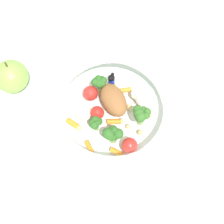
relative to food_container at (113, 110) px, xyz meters
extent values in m
plane|color=silver|center=(0.01, 0.00, -0.03)|extent=(2.40, 2.40, 0.00)
cylinder|color=white|center=(0.00, 0.00, -0.02)|extent=(0.22, 0.22, 0.01)
torus|color=white|center=(0.00, 0.00, 0.02)|extent=(0.23, 0.23, 0.01)
ellipsoid|color=#935B33|center=(-0.02, 0.02, 0.00)|extent=(0.09, 0.08, 0.04)
cylinder|color=#8EB766|center=(0.05, 0.02, -0.01)|extent=(0.01, 0.01, 0.03)
sphere|color=#386B28|center=(0.06, 0.03, 0.02)|extent=(0.01, 0.01, 0.01)
sphere|color=#386B28|center=(0.06, 0.03, 0.02)|extent=(0.02, 0.02, 0.02)
sphere|color=#386B28|center=(0.05, 0.03, 0.02)|extent=(0.02, 0.02, 0.02)
sphere|color=#386B28|center=(0.04, 0.02, 0.02)|extent=(0.02, 0.02, 0.02)
sphere|color=#386B28|center=(0.05, 0.02, 0.02)|extent=(0.02, 0.02, 0.02)
sphere|color=#386B28|center=(0.06, 0.02, 0.02)|extent=(0.02, 0.02, 0.02)
cylinder|color=#7FAD5B|center=(0.00, -0.04, -0.01)|extent=(0.01, 0.01, 0.02)
sphere|color=#2D6023|center=(0.00, -0.04, 0.01)|extent=(0.01, 0.01, 0.01)
sphere|color=#2D6023|center=(0.00, -0.04, 0.01)|extent=(0.02, 0.02, 0.02)
sphere|color=#2D6023|center=(-0.01, -0.04, 0.01)|extent=(0.02, 0.02, 0.02)
sphere|color=#2D6023|center=(-0.01, -0.05, 0.01)|extent=(0.02, 0.02, 0.02)
sphere|color=#2D6023|center=(0.00, -0.05, 0.01)|extent=(0.02, 0.02, 0.02)
cylinder|color=#7FAD5B|center=(0.04, -0.04, -0.01)|extent=(0.02, 0.02, 0.02)
sphere|color=#2D6023|center=(0.04, -0.04, 0.01)|extent=(0.02, 0.02, 0.02)
sphere|color=#2D6023|center=(0.05, -0.04, 0.01)|extent=(0.02, 0.02, 0.02)
sphere|color=#2D6023|center=(0.04, -0.04, 0.02)|extent=(0.02, 0.02, 0.02)
sphere|color=#2D6023|center=(0.03, -0.03, 0.01)|extent=(0.02, 0.02, 0.02)
sphere|color=#2D6023|center=(0.03, -0.04, 0.01)|extent=(0.02, 0.02, 0.02)
sphere|color=#2D6023|center=(0.03, -0.05, 0.02)|extent=(0.02, 0.02, 0.02)
sphere|color=#2D6023|center=(0.04, -0.05, 0.01)|extent=(0.02, 0.02, 0.02)
sphere|color=#2D6023|center=(0.04, -0.05, 0.01)|extent=(0.02, 0.02, 0.02)
cylinder|color=#7FAD5B|center=(-0.06, 0.03, -0.01)|extent=(0.01, 0.01, 0.02)
sphere|color=#2D6023|center=(-0.05, 0.03, 0.01)|extent=(0.01, 0.01, 0.01)
sphere|color=#2D6023|center=(-0.06, 0.03, 0.02)|extent=(0.02, 0.02, 0.02)
sphere|color=#2D6023|center=(-0.06, 0.03, 0.01)|extent=(0.02, 0.02, 0.02)
sphere|color=#2D6023|center=(-0.07, 0.03, 0.01)|extent=(0.02, 0.02, 0.02)
sphere|color=#2D6023|center=(-0.07, 0.02, 0.01)|extent=(0.02, 0.02, 0.02)
sphere|color=#2D6023|center=(-0.06, 0.02, 0.02)|extent=(0.02, 0.02, 0.02)
sphere|color=#2D6023|center=(-0.06, 0.02, 0.01)|extent=(0.02, 0.02, 0.02)
sphere|color=silver|center=(0.02, 0.07, 0.00)|extent=(0.03, 0.03, 0.03)
sphere|color=silver|center=(0.02, 0.07, -0.01)|extent=(0.02, 0.02, 0.02)
sphere|color=silver|center=(0.02, 0.07, 0.00)|extent=(0.02, 0.02, 0.02)
sphere|color=silver|center=(0.02, 0.07, -0.01)|extent=(0.03, 0.03, 0.03)
sphere|color=silver|center=(0.01, 0.06, 0.00)|extent=(0.02, 0.02, 0.02)
sphere|color=silver|center=(0.02, 0.06, -0.01)|extent=(0.02, 0.02, 0.02)
sphere|color=silver|center=(0.02, 0.06, 0.00)|extent=(0.02, 0.02, 0.02)
sphere|color=silver|center=(-0.03, -0.04, -0.01)|extent=(0.02, 0.02, 0.02)
sphere|color=silver|center=(-0.04, -0.04, -0.01)|extent=(0.03, 0.03, 0.03)
sphere|color=silver|center=(-0.05, -0.04, -0.01)|extent=(0.03, 0.03, 0.03)
sphere|color=silver|center=(-0.04, -0.05, -0.01)|extent=(0.02, 0.02, 0.02)
cube|color=yellow|center=(-0.05, 0.05, -0.02)|extent=(0.02, 0.02, 0.00)
cylinder|color=#1933B2|center=(-0.05, 0.05, -0.01)|extent=(0.02, 0.02, 0.02)
sphere|color=black|center=(-0.05, 0.05, 0.01)|extent=(0.01, 0.01, 0.01)
sphere|color=black|center=(-0.05, 0.05, 0.01)|extent=(0.01, 0.01, 0.01)
sphere|color=black|center=(-0.05, 0.06, 0.01)|extent=(0.01, 0.01, 0.01)
cylinder|color=orange|center=(-0.02, 0.06, -0.01)|extent=(0.02, 0.03, 0.01)
cylinder|color=orange|center=(-0.04, -0.07, -0.01)|extent=(0.03, 0.02, 0.01)
cylinder|color=orange|center=(0.01, -0.01, -0.01)|extent=(0.03, 0.03, 0.01)
cylinder|color=orange|center=(0.06, -0.06, -0.01)|extent=(0.03, 0.02, 0.01)
cylinder|color=orange|center=(0.01, -0.08, -0.01)|extent=(0.03, 0.02, 0.01)
sphere|color=red|center=(0.07, -0.03, 0.00)|extent=(0.03, 0.03, 0.03)
sphere|color=red|center=(-0.06, 0.00, 0.00)|extent=(0.03, 0.03, 0.03)
sphere|color=red|center=(-0.02, -0.02, -0.01)|extent=(0.03, 0.03, 0.03)
sphere|color=#D1B775|center=(0.04, 0.00, -0.01)|extent=(0.01, 0.01, 0.01)
sphere|color=tan|center=(0.07, 0.01, -0.01)|extent=(0.01, 0.01, 0.01)
sphere|color=tan|center=(0.06, 0.05, -0.02)|extent=(0.01, 0.01, 0.01)
sphere|color=tan|center=(0.02, 0.00, -0.01)|extent=(0.01, 0.01, 0.01)
sphere|color=#D1B775|center=(-0.03, -0.07, -0.01)|extent=(0.01, 0.01, 0.01)
sphere|color=#D1B775|center=(0.01, 0.03, -0.01)|extent=(0.01, 0.01, 0.01)
sphere|color=#8CB74C|center=(-0.21, -0.09, 0.01)|extent=(0.07, 0.07, 0.07)
cylinder|color=brown|center=(-0.21, -0.09, 0.05)|extent=(0.00, 0.00, 0.01)
cube|color=silver|center=(0.15, 0.16, -0.03)|extent=(0.12, 0.12, 0.01)
camera|label=1|loc=(0.21, -0.23, 0.58)|focal=53.03mm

